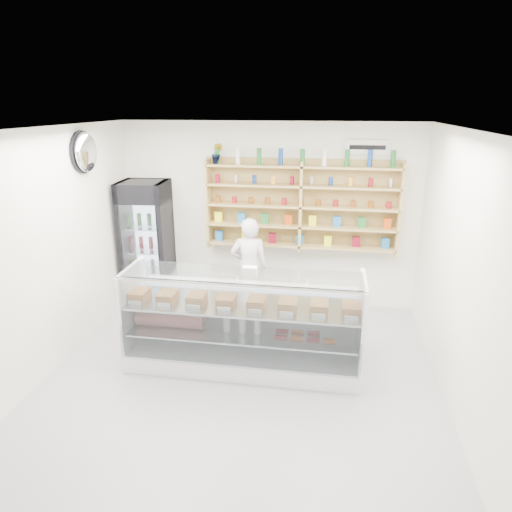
# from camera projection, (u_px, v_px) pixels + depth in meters

# --- Properties ---
(room) EXTENTS (5.00, 5.00, 5.00)m
(room) POSITION_uv_depth(u_px,v_px,m) (236.00, 272.00, 4.66)
(room) COLOR #A5A5AA
(room) RESTS_ON ground
(display_counter) EXTENTS (2.77, 0.83, 1.21)m
(display_counter) POSITION_uv_depth(u_px,v_px,m) (243.00, 340.00, 5.48)
(display_counter) COLOR white
(display_counter) RESTS_ON floor
(shop_worker) EXTENTS (0.59, 0.42, 1.50)m
(shop_worker) POSITION_uv_depth(u_px,v_px,m) (249.00, 268.00, 6.67)
(shop_worker) COLOR white
(shop_worker) RESTS_ON floor
(drinks_cooler) EXTENTS (0.74, 0.72, 1.94)m
(drinks_cooler) POSITION_uv_depth(u_px,v_px,m) (147.00, 243.00, 7.07)
(drinks_cooler) COLOR black
(drinks_cooler) RESTS_ON floor
(wall_shelving) EXTENTS (2.84, 0.28, 1.33)m
(wall_shelving) POSITION_uv_depth(u_px,v_px,m) (301.00, 207.00, 6.71)
(wall_shelving) COLOR tan
(wall_shelving) RESTS_ON back_wall
(potted_plant) EXTENTS (0.17, 0.14, 0.30)m
(potted_plant) POSITION_uv_depth(u_px,v_px,m) (217.00, 153.00, 6.66)
(potted_plant) COLOR #1E6626
(potted_plant) RESTS_ON wall_shelving
(security_mirror) EXTENTS (0.15, 0.50, 0.50)m
(security_mirror) POSITION_uv_depth(u_px,v_px,m) (86.00, 152.00, 5.77)
(security_mirror) COLOR silver
(security_mirror) RESTS_ON left_wall
(wall_sign) EXTENTS (0.62, 0.03, 0.20)m
(wall_sign) POSITION_uv_depth(u_px,v_px,m) (367.00, 147.00, 6.42)
(wall_sign) COLOR white
(wall_sign) RESTS_ON back_wall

